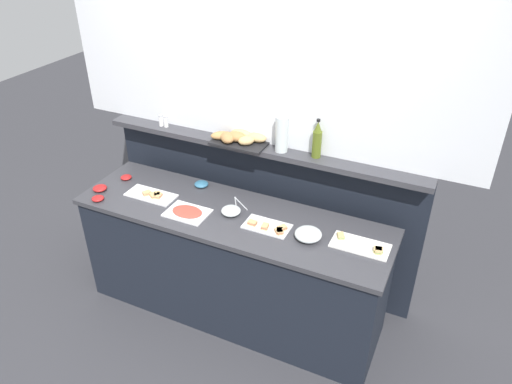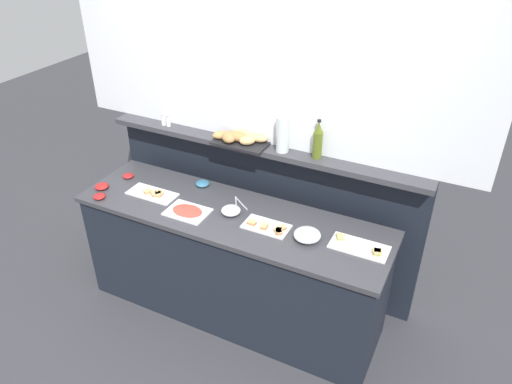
% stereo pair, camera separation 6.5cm
% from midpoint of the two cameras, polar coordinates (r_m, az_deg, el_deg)
% --- Properties ---
extents(ground_plane, '(12.00, 12.00, 0.00)m').
position_cam_midpoint_polar(ground_plane, '(4.31, 0.71, -8.28)').
color(ground_plane, '#38383D').
extents(buffet_counter, '(2.21, 0.64, 0.89)m').
position_cam_midpoint_polar(buffet_counter, '(3.61, -3.24, -8.39)').
color(buffet_counter, black).
rests_on(buffet_counter, ground_plane).
extents(back_ledge_unit, '(2.46, 0.22, 1.22)m').
position_cam_midpoint_polar(back_ledge_unit, '(3.85, 0.14, -1.86)').
color(back_ledge_unit, black).
rests_on(back_ledge_unit, ground_plane).
extents(upper_wall_panel, '(3.06, 0.08, 1.38)m').
position_cam_midpoint_polar(upper_wall_panel, '(3.34, 0.35, 16.78)').
color(upper_wall_panel, white).
rests_on(upper_wall_panel, back_ledge_unit).
extents(sandwich_platter_front, '(0.30, 0.17, 0.04)m').
position_cam_midpoint_polar(sandwich_platter_front, '(3.20, 0.89, -4.07)').
color(sandwich_platter_front, silver).
rests_on(sandwich_platter_front, buffet_counter).
extents(sandwich_platter_side, '(0.37, 0.17, 0.04)m').
position_cam_midpoint_polar(sandwich_platter_side, '(3.61, -12.49, -0.34)').
color(sandwich_platter_side, white).
rests_on(sandwich_platter_side, buffet_counter).
extents(sandwich_platter_rear, '(0.36, 0.18, 0.04)m').
position_cam_midpoint_polar(sandwich_platter_rear, '(3.11, 11.55, -6.11)').
color(sandwich_platter_rear, white).
rests_on(sandwich_platter_rear, buffet_counter).
extents(cold_cuts_platter, '(0.29, 0.21, 0.02)m').
position_cam_midpoint_polar(cold_cuts_platter, '(3.38, -8.52, -2.35)').
color(cold_cuts_platter, white).
rests_on(cold_cuts_platter, buffet_counter).
extents(glass_bowl_large, '(0.13, 0.13, 0.05)m').
position_cam_midpoint_polar(glass_bowl_large, '(3.33, -3.50, -2.19)').
color(glass_bowl_large, silver).
rests_on(glass_bowl_large, buffet_counter).
extents(glass_bowl_medium, '(0.17, 0.17, 0.07)m').
position_cam_midpoint_polar(glass_bowl_medium, '(3.11, 5.48, -4.95)').
color(glass_bowl_medium, silver).
rests_on(glass_bowl_medium, buffet_counter).
extents(condiment_bowl_red, '(0.08, 0.08, 0.03)m').
position_cam_midpoint_polar(condiment_bowl_red, '(3.87, -15.30, 1.66)').
color(condiment_bowl_red, red).
rests_on(condiment_bowl_red, buffet_counter).
extents(condiment_bowl_dark, '(0.09, 0.09, 0.03)m').
position_cam_midpoint_polar(condiment_bowl_dark, '(3.66, -18.37, -0.70)').
color(condiment_bowl_dark, red).
rests_on(condiment_bowl_dark, buffet_counter).
extents(condiment_bowl_cream, '(0.10, 0.10, 0.04)m').
position_cam_midpoint_polar(condiment_bowl_cream, '(3.78, -18.14, 0.43)').
color(condiment_bowl_cream, red).
rests_on(condiment_bowl_cream, buffet_counter).
extents(condiment_bowl_teal, '(0.10, 0.10, 0.04)m').
position_cam_midpoint_polar(condiment_bowl_teal, '(3.67, -6.86, 0.92)').
color(condiment_bowl_teal, teal).
rests_on(condiment_bowl_teal, buffet_counter).
extents(serving_tongs, '(0.16, 0.16, 0.01)m').
position_cam_midpoint_polar(serving_tongs, '(3.44, -2.62, -1.35)').
color(serving_tongs, '#B7BABF').
rests_on(serving_tongs, buffet_counter).
extents(olive_oil_bottle, '(0.06, 0.06, 0.28)m').
position_cam_midpoint_polar(olive_oil_bottle, '(3.32, 6.54, 5.98)').
color(olive_oil_bottle, '#56661E').
rests_on(olive_oil_bottle, back_ledge_unit).
extents(salt_shaker, '(0.03, 0.03, 0.09)m').
position_cam_midpoint_polar(salt_shaker, '(3.88, -11.45, 8.12)').
color(salt_shaker, white).
rests_on(salt_shaker, back_ledge_unit).
extents(pepper_shaker, '(0.03, 0.03, 0.09)m').
position_cam_midpoint_polar(pepper_shaker, '(3.85, -10.91, 8.03)').
color(pepper_shaker, white).
rests_on(pepper_shaker, back_ledge_unit).
extents(bread_basket, '(0.42, 0.28, 0.08)m').
position_cam_midpoint_polar(bread_basket, '(3.54, -2.55, 6.30)').
color(bread_basket, black).
rests_on(bread_basket, back_ledge_unit).
extents(water_carafe, '(0.09, 0.09, 0.26)m').
position_cam_midpoint_polar(water_carafe, '(3.38, 2.45, 6.73)').
color(water_carafe, silver).
rests_on(water_carafe, back_ledge_unit).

